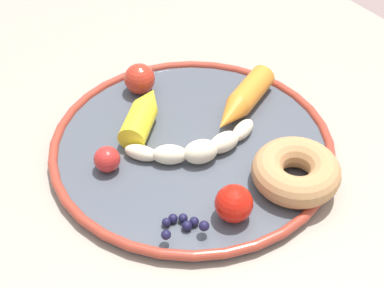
{
  "coord_description": "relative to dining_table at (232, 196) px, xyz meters",
  "views": [
    {
      "loc": [
        -0.42,
        0.35,
        1.25
      ],
      "look_at": [
        0.03,
        0.05,
        0.74
      ],
      "focal_mm": 54.94,
      "sensor_mm": 36.0,
      "label": 1
    }
  ],
  "objects": [
    {
      "name": "blueberry_pile",
      "position": [
        -0.08,
        0.13,
        0.1
      ],
      "size": [
        0.04,
        0.05,
        0.02
      ],
      "color": "#191638",
      "rests_on": "plate"
    },
    {
      "name": "banana",
      "position": [
        0.01,
        0.05,
        0.11
      ],
      "size": [
        0.08,
        0.17,
        0.03
      ],
      "color": "beige",
      "rests_on": "plate"
    },
    {
      "name": "donut",
      "position": [
        -0.09,
        -0.02,
        0.11
      ],
      "size": [
        0.15,
        0.15,
        0.04
      ],
      "primitive_type": "torus",
      "rotation": [
        0.0,
        0.0,
        2.29
      ],
      "color": "tan",
      "rests_on": "plate"
    },
    {
      "name": "carrot_orange",
      "position": [
        0.05,
        -0.05,
        0.11
      ],
      "size": [
        0.09,
        0.13,
        0.03
      ],
      "color": "orange",
      "rests_on": "plate"
    },
    {
      "name": "tomato_near",
      "position": [
        0.05,
        0.15,
        0.11
      ],
      "size": [
        0.03,
        0.03,
        0.03
      ],
      "primitive_type": "sphere",
      "color": "red",
      "rests_on": "plate"
    },
    {
      "name": "tomato_mid",
      "position": [
        0.16,
        0.04,
        0.12
      ],
      "size": [
        0.04,
        0.04,
        0.04
      ],
      "primitive_type": "sphere",
      "color": "red",
      "rests_on": "plate"
    },
    {
      "name": "dining_table",
      "position": [
        0.0,
        0.0,
        0.0
      ],
      "size": [
        1.24,
        0.81,
        0.73
      ],
      "color": "gray",
      "rests_on": "ground_plane"
    },
    {
      "name": "plate",
      "position": [
        0.03,
        0.05,
        0.09
      ],
      "size": [
        0.36,
        0.36,
        0.02
      ],
      "color": "#494E58",
      "rests_on": "dining_table"
    },
    {
      "name": "tomato_far",
      "position": [
        -0.09,
        0.07,
        0.12
      ],
      "size": [
        0.04,
        0.04,
        0.04
      ],
      "primitive_type": "sphere",
      "color": "red",
      "rests_on": "plate"
    },
    {
      "name": "carrot_yellow",
      "position": [
        0.1,
        0.08,
        0.11
      ],
      "size": [
        0.1,
        0.1,
        0.04
      ],
      "color": "yellow",
      "rests_on": "plate"
    }
  ]
}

